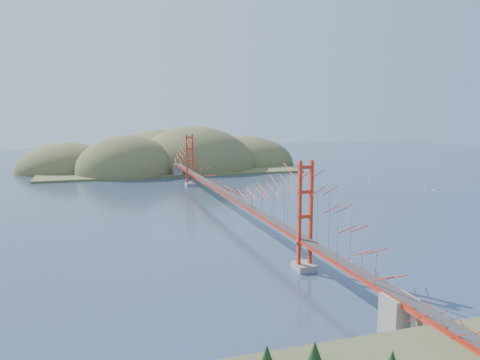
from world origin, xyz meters
name	(u,v)px	position (x,y,z in m)	size (l,w,h in m)	color
ground	(226,212)	(0.00, 0.00, 0.00)	(320.00, 320.00, 0.00)	navy
bridge	(226,171)	(0.00, 0.18, 7.01)	(2.20, 94.40, 12.00)	gray
approach_viaduct	(459,343)	(0.00, -51.91, 2.55)	(1.40, 12.00, 3.38)	#B42514
promontory	(420,353)	(0.00, -48.50, 0.12)	(9.00, 6.00, 0.24)	#59544C
fort	(418,340)	(0.40, -47.80, 0.67)	(3.70, 2.30, 1.75)	maroon
far_headlands	(172,167)	(2.21, 68.52, 0.00)	(84.00, 58.00, 25.00)	brown
sailboat_17	(403,185)	(46.02, 15.21, 0.14)	(0.52, 0.49, 0.58)	white
sailboat_3	(278,192)	(15.51, 15.18, 0.15)	(0.60, 0.57, 0.67)	white
sailboat_1	(289,191)	(18.61, 16.37, 0.14)	(0.52, 0.52, 0.59)	white
sailboat_4	(369,182)	(41.14, 21.38, 0.16)	(0.66, 0.66, 0.72)	white
sailboat_5	(434,190)	(48.58, 7.96, 0.15)	(0.58, 0.63, 0.71)	white
sailboat_8	(395,185)	(44.67, 16.06, 0.15)	(0.65, 0.65, 0.69)	white
sailboat_14	(368,190)	(34.50, 11.40, 0.14)	(0.57, 0.57, 0.63)	white
sailboat_12	(254,185)	(13.98, 26.17, 0.14)	(0.51, 0.50, 0.58)	white
sailboat_11	(426,190)	(46.82, 8.32, 0.14)	(0.55, 0.55, 0.62)	white
sailboat_7	(301,188)	(22.15, 18.31, 0.16)	(0.61, 0.51, 0.71)	white
sailboat_16	(280,193)	(15.74, 14.47, 0.16)	(0.66, 0.66, 0.74)	white
sailboat_10	(351,261)	(6.00, -29.38, 0.16)	(0.52, 0.63, 0.73)	white
sailboat_extra_0	(328,214)	(15.38, -6.80, 0.15)	(0.64, 0.64, 0.67)	white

